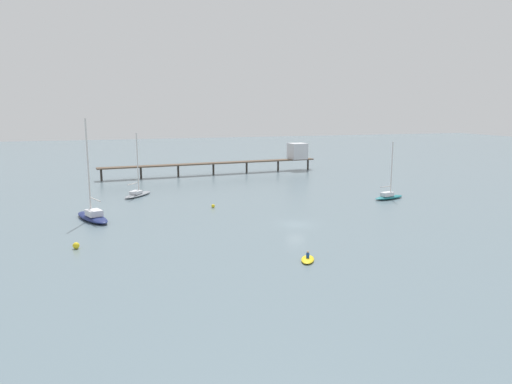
% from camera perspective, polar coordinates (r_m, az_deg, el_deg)
% --- Properties ---
extents(ground_plane, '(400.00, 400.00, 0.00)m').
position_cam_1_polar(ground_plane, '(67.96, 4.84, -3.91)').
color(ground_plane, slate).
extents(pier, '(55.49, 7.96, 7.12)m').
position_cam_1_polar(pier, '(123.13, 1.15, 4.37)').
color(pier, brown).
rests_on(pier, ground_plane).
extents(sailboat_teal, '(6.87, 3.47, 10.40)m').
position_cam_1_polar(sailboat_teal, '(89.55, 15.69, -0.41)').
color(sailboat_teal, '#1E727A').
rests_on(sailboat_teal, ground_plane).
extents(sailboat_navy, '(6.02, 9.86, 14.95)m').
position_cam_1_polar(sailboat_navy, '(74.21, -19.09, -2.63)').
color(sailboat_navy, navy).
rests_on(sailboat_navy, ground_plane).
extents(sailboat_gray, '(6.53, 7.57, 11.85)m').
position_cam_1_polar(sailboat_gray, '(91.82, -14.09, -0.10)').
color(sailboat_gray, gray).
rests_on(sailboat_gray, ground_plane).
extents(dinghy_yellow, '(2.63, 3.34, 1.14)m').
position_cam_1_polar(dinghy_yellow, '(52.21, 6.24, -8.04)').
color(dinghy_yellow, yellow).
rests_on(dinghy_yellow, ground_plane).
extents(mooring_buoy_near, '(0.78, 0.78, 0.78)m').
position_cam_1_polar(mooring_buoy_near, '(60.04, -20.86, -6.05)').
color(mooring_buoy_near, yellow).
rests_on(mooring_buoy_near, ground_plane).
extents(mooring_buoy_outer, '(0.60, 0.60, 0.60)m').
position_cam_1_polar(mooring_buoy_outer, '(79.13, -5.19, -1.69)').
color(mooring_buoy_outer, yellow).
rests_on(mooring_buoy_outer, ground_plane).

